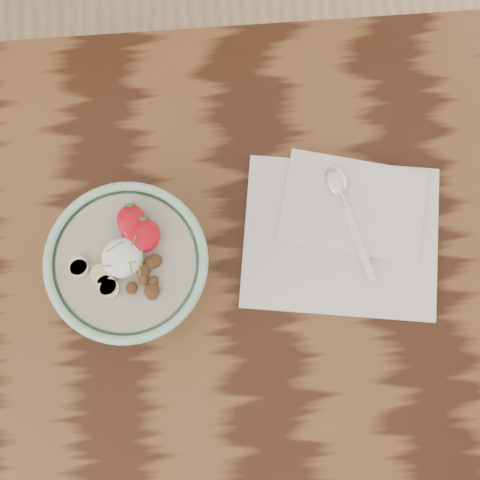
# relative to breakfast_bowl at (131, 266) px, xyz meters

# --- Properties ---
(table) EXTENTS (1.60, 0.90, 0.75)m
(table) POSITION_rel_breakfast_bowl_xyz_m (-0.04, -0.10, -0.16)
(table) COLOR black
(table) RESTS_ON ground
(breakfast_bowl) EXTENTS (0.20, 0.20, 0.13)m
(breakfast_bowl) POSITION_rel_breakfast_bowl_xyz_m (0.00, 0.00, 0.00)
(breakfast_bowl) COLOR #96CBAA
(breakfast_bowl) RESTS_ON table
(napkin) EXTENTS (0.29, 0.25, 0.02)m
(napkin) POSITION_rel_breakfast_bowl_xyz_m (0.28, 0.04, -0.06)
(napkin) COLOR white
(napkin) RESTS_ON table
(spoon) EXTENTS (0.06, 0.17, 0.01)m
(spoon) POSITION_rel_breakfast_bowl_xyz_m (0.28, 0.08, -0.05)
(spoon) COLOR silver
(spoon) RESTS_ON napkin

